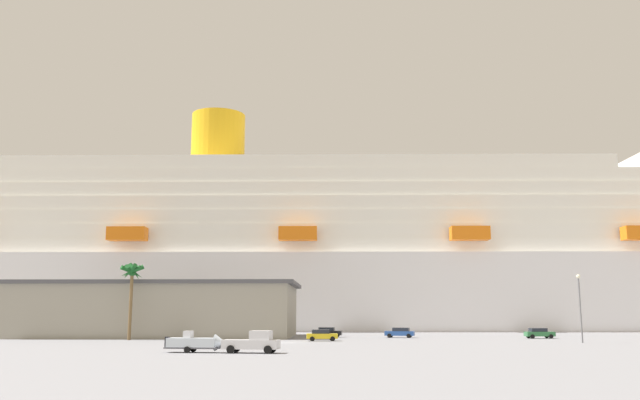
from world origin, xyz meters
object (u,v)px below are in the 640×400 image
object	(u,v)px
parked_car_blue_suv	(400,332)
parked_car_yellow_taxi	(322,335)
parked_car_green_wagon	(539,333)
street_lamp	(580,299)
parked_car_black_coupe	(328,332)
pickup_truck	(253,342)
small_boat_on_trailer	(199,343)
cruise_ship	(387,261)
palm_tree	(132,277)

from	to	relation	value
parked_car_blue_suv	parked_car_yellow_taxi	xyz separation A→B (m)	(-11.49, -13.32, -0.00)
parked_car_green_wagon	parked_car_yellow_taxi	size ratio (longest dim) A/B	1.00
street_lamp	parked_car_black_coupe	world-z (taller)	street_lamp
pickup_truck	parked_car_yellow_taxi	bearing A→B (deg)	81.24
parked_car_green_wagon	pickup_truck	bearing A→B (deg)	-132.59
small_boat_on_trailer	parked_car_black_coupe	distance (m)	43.99
pickup_truck	parked_car_blue_suv	bearing A→B (deg)	69.20
small_boat_on_trailer	parked_car_yellow_taxi	size ratio (longest dim) A/B	1.55
parked_car_blue_suv	parked_car_green_wagon	bearing A→B (deg)	-3.06
pickup_truck	parked_car_green_wagon	size ratio (longest dim) A/B	1.24
cruise_ship	palm_tree	size ratio (longest dim) A/B	26.85
parked_car_blue_suv	parked_car_yellow_taxi	world-z (taller)	same
parked_car_yellow_taxi	cruise_ship	bearing A→B (deg)	80.35
cruise_ship	pickup_truck	bearing A→B (deg)	-99.37
palm_tree	street_lamp	distance (m)	63.62
parked_car_black_coupe	parked_car_blue_suv	bearing A→B (deg)	-6.83
palm_tree	parked_car_black_coupe	world-z (taller)	palm_tree
cruise_ship	parked_car_black_coupe	xyz separation A→B (m)	(-10.67, -46.55, -15.08)
cruise_ship	parked_car_green_wagon	xyz separation A→B (m)	(22.55, -49.10, -15.08)
street_lamp	parked_car_yellow_taxi	xyz separation A→B (m)	(-34.99, 2.97, -4.96)
small_boat_on_trailer	street_lamp	bearing A→B (deg)	29.24
pickup_truck	parked_car_black_coupe	distance (m)	43.41
small_boat_on_trailer	parked_car_green_wagon	bearing A→B (deg)	43.16
pickup_truck	small_boat_on_trailer	xyz separation A→B (m)	(-5.64, 0.32, -0.08)
parked_car_green_wagon	parked_car_black_coupe	bearing A→B (deg)	175.60
cruise_ship	parked_car_green_wagon	world-z (taller)	cruise_ship
pickup_truck	small_boat_on_trailer	bearing A→B (deg)	176.72
parked_car_blue_suv	palm_tree	bearing A→B (deg)	-162.59
parked_car_blue_suv	parked_car_yellow_taxi	size ratio (longest dim) A/B	1.07
cruise_ship	parked_car_green_wagon	bearing A→B (deg)	-65.33
pickup_truck	parked_car_green_wagon	distance (m)	55.22
parked_car_black_coupe	small_boat_on_trailer	bearing A→B (deg)	-102.84
pickup_truck	street_lamp	xyz separation A→B (m)	(39.38, 25.52, 4.75)
street_lamp	parked_car_blue_suv	xyz separation A→B (m)	(-23.50, 16.28, -4.96)
small_boat_on_trailer	parked_car_black_coupe	bearing A→B (deg)	77.16
parked_car_green_wagon	street_lamp	bearing A→B (deg)	-82.43
parked_car_yellow_taxi	parked_car_green_wagon	bearing A→B (deg)	20.25
pickup_truck	palm_tree	xyz separation A→B (m)	(-24.04, 29.29, 8.20)
parked_car_black_coupe	parked_car_yellow_taxi	size ratio (longest dim) A/B	1.00
street_lamp	parked_car_green_wagon	world-z (taller)	street_lamp
cruise_ship	street_lamp	xyz separation A→B (m)	(24.57, -64.24, -10.13)
pickup_truck	parked_car_green_wagon	world-z (taller)	pickup_truck
cruise_ship	parked_car_black_coupe	world-z (taller)	cruise_ship
parked_car_green_wagon	parked_car_blue_suv	bearing A→B (deg)	176.94
pickup_truck	parked_car_green_wagon	xyz separation A→B (m)	(37.36, 40.65, -0.21)
street_lamp	parked_car_blue_suv	world-z (taller)	street_lamp
pickup_truck	small_boat_on_trailer	size ratio (longest dim) A/B	0.80
parked_car_yellow_taxi	street_lamp	bearing A→B (deg)	-4.85
palm_tree	parked_car_yellow_taxi	distance (m)	29.66
parked_car_black_coupe	street_lamp	bearing A→B (deg)	-26.66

